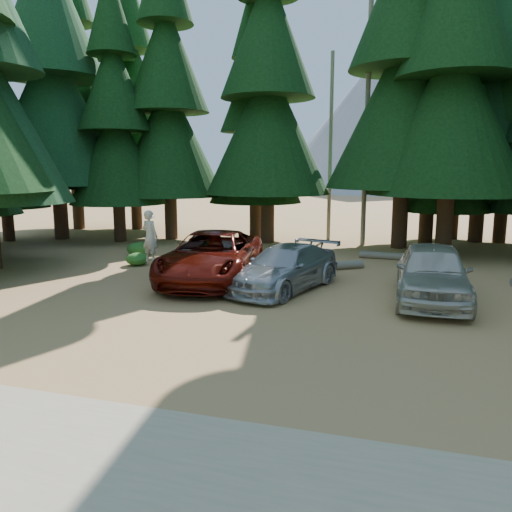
# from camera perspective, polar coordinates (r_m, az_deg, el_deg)

# --- Properties ---
(ground) EXTENTS (160.00, 160.00, 0.00)m
(ground) POSITION_cam_1_polar(r_m,az_deg,el_deg) (12.54, 2.82, -8.13)
(ground) COLOR tan
(ground) RESTS_ON ground
(gravel_strip) EXTENTS (26.00, 3.50, 0.01)m
(gravel_strip) POSITION_cam_1_polar(r_m,az_deg,el_deg) (6.99, -11.26, -23.95)
(gravel_strip) COLOR tan
(gravel_strip) RESTS_ON ground
(forest_belt_north) EXTENTS (36.00, 7.00, 22.00)m
(forest_belt_north) POSITION_cam_1_polar(r_m,az_deg,el_deg) (27.02, 10.45, 1.47)
(forest_belt_north) COLOR black
(forest_belt_north) RESTS_ON ground
(snag_front) EXTENTS (0.24, 0.24, 12.00)m
(snag_front) POSITION_cam_1_polar(r_m,az_deg,el_deg) (26.25, 12.54, 14.30)
(snag_front) COLOR slate
(snag_front) RESTS_ON ground
(snag_back) EXTENTS (0.20, 0.20, 10.00)m
(snag_back) POSITION_cam_1_polar(r_m,az_deg,el_deg) (27.90, 8.50, 12.09)
(snag_back) COLOR slate
(snag_back) RESTS_ON ground
(mountain_peak) EXTENTS (48.00, 50.00, 28.00)m
(mountain_peak) POSITION_cam_1_polar(r_m,az_deg,el_deg) (100.36, 13.92, 14.65)
(mountain_peak) COLOR gray
(mountain_peak) RESTS_ON ground
(red_pickup) EXTENTS (3.73, 6.59, 1.74)m
(red_pickup) POSITION_cam_1_polar(r_m,az_deg,el_deg) (17.46, -5.09, -0.07)
(red_pickup) COLOR #5D1008
(red_pickup) RESTS_ON ground
(silver_minivan_center) EXTENTS (3.37, 5.29, 1.43)m
(silver_minivan_center) POSITION_cam_1_polar(r_m,az_deg,el_deg) (16.22, 3.30, -1.37)
(silver_minivan_center) COLOR #A5A8AD
(silver_minivan_center) RESTS_ON ground
(silver_minivan_right) EXTENTS (2.07, 5.09, 1.73)m
(silver_minivan_right) POSITION_cam_1_polar(r_m,az_deg,el_deg) (15.63, 19.51, -1.79)
(silver_minivan_right) COLOR beige
(silver_minivan_right) RESTS_ON ground
(frisbee_player) EXTENTS (0.79, 0.63, 1.90)m
(frisbee_player) POSITION_cam_1_polar(r_m,az_deg,el_deg) (18.50, -12.03, 2.23)
(frisbee_player) COLOR beige
(frisbee_player) RESTS_ON ground
(log_left) EXTENTS (3.88, 2.82, 0.32)m
(log_left) POSITION_cam_1_polar(r_m,az_deg,el_deg) (19.25, 6.28, -1.30)
(log_left) COLOR slate
(log_left) RESTS_ON ground
(log_mid) EXTENTS (3.71, 0.59, 0.30)m
(log_mid) POSITION_cam_1_polar(r_m,az_deg,el_deg) (22.40, 16.40, -0.09)
(log_mid) COLOR slate
(log_mid) RESTS_ON ground
(shrub_far_left) EXTENTS (1.09, 1.09, 0.60)m
(shrub_far_left) POSITION_cam_1_polar(r_m,az_deg,el_deg) (23.30, -13.23, 0.80)
(shrub_far_left) COLOR #24661E
(shrub_far_left) RESTS_ON ground
(shrub_left) EXTENTS (0.89, 0.89, 0.49)m
(shrub_left) POSITION_cam_1_polar(r_m,az_deg,el_deg) (21.34, -2.62, 0.08)
(shrub_left) COLOR #24661E
(shrub_left) RESTS_ON ground
(shrub_center_left) EXTENTS (1.11, 1.11, 0.61)m
(shrub_center_left) POSITION_cam_1_polar(r_m,az_deg,el_deg) (19.31, -2.50, -0.78)
(shrub_center_left) COLOR #24661E
(shrub_center_left) RESTS_ON ground
(shrub_center_right) EXTENTS (0.84, 0.84, 0.46)m
(shrub_center_right) POSITION_cam_1_polar(r_m,az_deg,el_deg) (20.81, 6.36, -0.26)
(shrub_center_right) COLOR #24661E
(shrub_center_right) RESTS_ON ground
(shrub_right) EXTENTS (1.08, 1.08, 0.59)m
(shrub_right) POSITION_cam_1_polar(r_m,az_deg,el_deg) (19.79, 18.67, -1.06)
(shrub_right) COLOR #24661E
(shrub_right) RESTS_ON ground
(shrub_edge_west) EXTENTS (0.93, 0.93, 0.51)m
(shrub_edge_west) POSITION_cam_1_polar(r_m,az_deg,el_deg) (20.93, -13.41, -0.34)
(shrub_edge_west) COLOR #24661E
(shrub_edge_west) RESTS_ON ground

